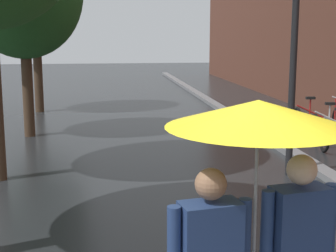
# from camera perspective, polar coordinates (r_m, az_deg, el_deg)

# --- Properties ---
(kerb_strip) EXTENTS (0.30, 36.00, 0.12)m
(kerb_strip) POSITION_cam_1_polar(r_m,az_deg,el_deg) (13.46, 9.29, -0.04)
(kerb_strip) COLOR slate
(kerb_strip) RESTS_ON ground
(parked_bicycle_6) EXTENTS (1.14, 0.80, 0.96)m
(parked_bicycle_6) POSITION_cam_1_polar(r_m,az_deg,el_deg) (12.93, 16.64, 0.65)
(parked_bicycle_6) COLOR black
(parked_bicycle_6) RESTS_ON ground
(couple_under_umbrella) EXTENTS (1.24, 1.23, 2.07)m
(couple_under_umbrella) POSITION_cam_1_polar(r_m,az_deg,el_deg) (3.44, 10.05, -7.64)
(couple_under_umbrella) COLOR black
(couple_under_umbrella) RESTS_ON ground
(street_lamp_post) EXTENTS (0.24, 0.24, 3.79)m
(street_lamp_post) POSITION_cam_1_polar(r_m,az_deg,el_deg) (8.92, 14.14, 8.60)
(street_lamp_post) COLOR black
(street_lamp_post) RESTS_ON ground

